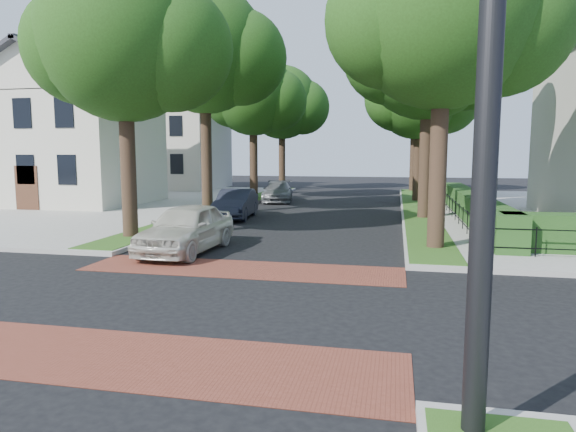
% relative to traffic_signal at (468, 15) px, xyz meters
% --- Properties ---
extents(ground, '(120.00, 120.00, 0.00)m').
position_rel_traffic_signal_xyz_m(ground, '(-4.89, 4.41, -4.71)').
color(ground, black).
rests_on(ground, ground).
extents(sidewalk_nw, '(30.00, 30.00, 0.15)m').
position_rel_traffic_signal_xyz_m(sidewalk_nw, '(-24.39, 23.41, -4.63)').
color(sidewalk_nw, gray).
rests_on(sidewalk_nw, ground).
extents(crosswalk_far, '(9.00, 2.20, 0.01)m').
position_rel_traffic_signal_xyz_m(crosswalk_far, '(-4.89, 7.61, -4.70)').
color(crosswalk_far, brown).
rests_on(crosswalk_far, ground).
extents(crosswalk_near, '(9.00, 2.20, 0.01)m').
position_rel_traffic_signal_xyz_m(crosswalk_near, '(-4.89, 1.21, -4.70)').
color(crosswalk_near, brown).
rests_on(crosswalk_near, ground).
extents(grass_strip_ne, '(1.60, 29.80, 0.02)m').
position_rel_traffic_signal_xyz_m(grass_strip_ne, '(0.51, 23.51, -4.55)').
color(grass_strip_ne, '#234714').
rests_on(grass_strip_ne, sidewalk_ne).
extents(grass_strip_nw, '(1.60, 29.80, 0.02)m').
position_rel_traffic_signal_xyz_m(grass_strip_nw, '(-10.29, 23.51, -4.55)').
color(grass_strip_nw, '#234714').
rests_on(grass_strip_nw, sidewalk_nw).
extents(tree_right_near, '(7.75, 6.67, 10.66)m').
position_rel_traffic_signal_xyz_m(tree_right_near, '(0.72, 11.65, 2.92)').
color(tree_right_near, black).
rests_on(tree_right_near, sidewalk_ne).
extents(tree_right_mid, '(8.25, 7.09, 11.22)m').
position_rel_traffic_signal_xyz_m(tree_right_mid, '(0.72, 19.66, 3.28)').
color(tree_right_mid, black).
rests_on(tree_right_mid, sidewalk_ne).
extents(tree_right_far, '(7.25, 6.23, 9.74)m').
position_rel_traffic_signal_xyz_m(tree_right_far, '(0.71, 28.64, 2.20)').
color(tree_right_far, black).
rests_on(tree_right_far, sidewalk_ne).
extents(tree_right_back, '(7.50, 6.45, 10.20)m').
position_rel_traffic_signal_xyz_m(tree_right_back, '(0.72, 37.64, 2.56)').
color(tree_right_back, black).
rests_on(tree_right_back, sidewalk_ne).
extents(tree_left_near, '(7.50, 6.45, 10.20)m').
position_rel_traffic_signal_xyz_m(tree_left_near, '(-10.28, 11.64, 2.56)').
color(tree_left_near, black).
rests_on(tree_left_near, sidewalk_nw).
extents(tree_left_mid, '(8.00, 6.88, 11.48)m').
position_rel_traffic_signal_xyz_m(tree_left_mid, '(-10.28, 19.66, 3.64)').
color(tree_left_mid, black).
rests_on(tree_left_mid, sidewalk_nw).
extents(tree_left_far, '(7.00, 6.02, 9.86)m').
position_rel_traffic_signal_xyz_m(tree_left_far, '(-10.29, 28.63, 2.41)').
color(tree_left_far, black).
rests_on(tree_left_far, sidewalk_nw).
extents(tree_left_back, '(7.75, 6.66, 10.44)m').
position_rel_traffic_signal_xyz_m(tree_left_back, '(-10.28, 37.65, 2.70)').
color(tree_left_back, black).
rests_on(tree_left_back, sidewalk_nw).
extents(hedge_main_road, '(1.00, 18.00, 1.20)m').
position_rel_traffic_signal_xyz_m(hedge_main_road, '(2.81, 19.41, -3.96)').
color(hedge_main_road, '#1B3F15').
rests_on(hedge_main_road, sidewalk_ne).
extents(fence_main_road, '(0.06, 18.00, 0.90)m').
position_rel_traffic_signal_xyz_m(fence_main_road, '(2.01, 19.41, -4.11)').
color(fence_main_road, black).
rests_on(fence_main_road, sidewalk_ne).
extents(house_left_near, '(10.00, 9.00, 10.14)m').
position_rel_traffic_signal_xyz_m(house_left_near, '(-20.38, 22.41, 0.33)').
color(house_left_near, beige).
rests_on(house_left_near, sidewalk_nw).
extents(house_left_far, '(10.00, 9.00, 10.14)m').
position_rel_traffic_signal_xyz_m(house_left_far, '(-20.38, 36.41, 0.33)').
color(house_left_far, '#B8B3A5').
rests_on(house_left_far, sidewalk_nw).
extents(traffic_signal, '(2.17, 2.00, 8.00)m').
position_rel_traffic_signal_xyz_m(traffic_signal, '(0.00, 0.00, 0.00)').
color(traffic_signal, black).
rests_on(traffic_signal, sidewalk_se).
extents(parked_car_front, '(2.09, 4.78, 1.60)m').
position_rel_traffic_signal_xyz_m(parked_car_front, '(-7.40, 9.65, -3.91)').
color(parked_car_front, beige).
rests_on(parked_car_front, ground).
extents(parked_car_middle, '(1.96, 4.53, 1.45)m').
position_rel_traffic_signal_xyz_m(parked_car_middle, '(-8.49, 18.34, -3.98)').
color(parked_car_middle, black).
rests_on(parked_car_middle, ground).
extents(parked_car_rear, '(2.62, 4.88, 1.35)m').
position_rel_traffic_signal_xyz_m(parked_car_rear, '(-8.43, 27.31, -4.03)').
color(parked_car_rear, slate).
rests_on(parked_car_rear, ground).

